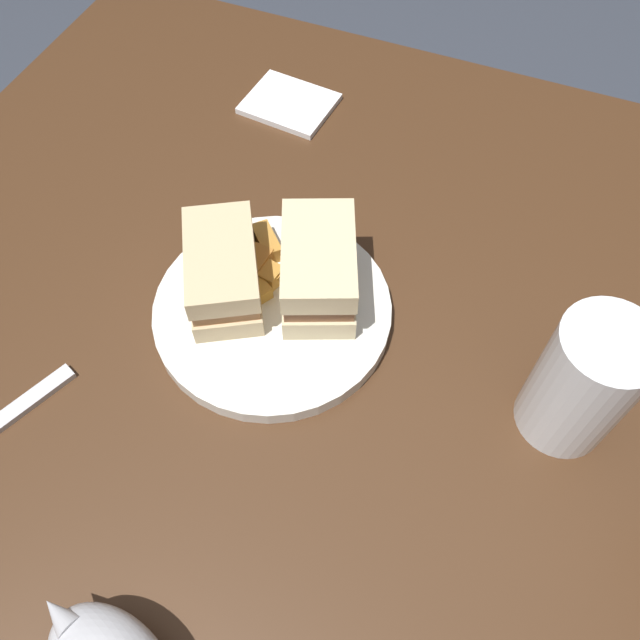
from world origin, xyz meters
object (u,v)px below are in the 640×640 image
Objects in this scene: plate at (273,311)px; sandwich_half_left at (319,269)px; sandwich_half_right at (223,271)px; pint_glass at (580,387)px; napkin at (289,104)px.

sandwich_half_left is (0.04, 0.04, 0.04)m from plate.
plate is at bearing -134.44° from sandwich_half_left.
pint_glass is (0.35, -0.00, 0.01)m from sandwich_half_right.
plate reaches higher than napkin.
sandwich_half_right reaches higher than plate.
plate is at bearing 179.51° from pint_glass.
sandwich_half_left is at bearing 22.72° from sandwich_half_right.
plate is at bearing -69.26° from napkin.
plate is 0.07m from sandwich_half_left.
napkin is (-0.06, 0.31, -0.05)m from sandwich_half_right.
sandwich_half_right is 0.32m from napkin.
sandwich_half_left reaches higher than sandwich_half_right.
sandwich_half_left is at bearing -60.58° from napkin.
sandwich_half_left reaches higher than plate.
sandwich_half_right is (-0.05, 0.00, 0.04)m from plate.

